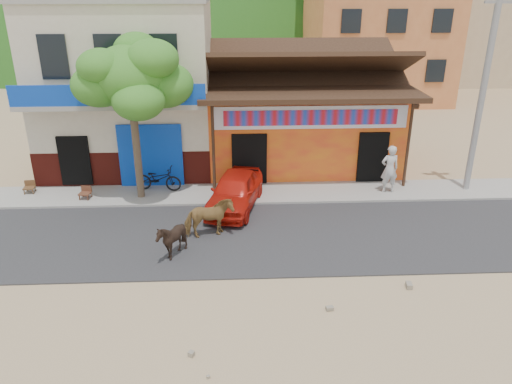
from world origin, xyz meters
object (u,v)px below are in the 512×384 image
cow_tan (209,218)px  cow_dark (172,239)px  scooter (158,179)px  cafe_chair_right (84,188)px  red_car (235,191)px  tree (134,120)px  cafe_chair_left (28,182)px  pedestrian (389,169)px  utility_pole (483,88)px

cow_tan → cow_dark: (-1.06, -1.26, -0.06)m
cow_tan → scooter: bearing=12.8°
cow_dark → cafe_chair_right: size_ratio=1.39×
red_car → tree: bearing=178.9°
tree → red_car: bearing=-15.5°
cow_dark → red_car: size_ratio=0.31×
cow_dark → cafe_chair_left: size_ratio=1.38×
cow_dark → pedestrian: 9.11m
utility_pole → cafe_chair_right: size_ratio=9.33×
cow_tan → scooter: 4.39m
cow_dark → cafe_chair_right: 5.77m
cow_tan → scooter: size_ratio=0.84×
tree → cow_dark: 5.41m
red_car → cafe_chair_right: 5.75m
cafe_chair_left → cafe_chair_right: cafe_chair_left is taller
tree → cow_tan: size_ratio=3.86×
tree → red_car: 4.45m
pedestrian → cafe_chair_right: (-11.65, -0.16, -0.51)m
cafe_chair_left → cafe_chair_right: (2.32, -0.68, -0.00)m
red_car → pedestrian: (5.97, 1.03, 0.37)m
cow_dark → red_car: (1.92, 3.50, 0.06)m
scooter → cow_dark: bearing=-157.6°
cow_tan → cow_dark: 1.65m
cow_tan → cafe_chair_right: bearing=40.7°
tree → red_car: tree is taller
scooter → tree: bearing=144.8°
red_car → pedestrian: size_ratio=2.04×
red_car → scooter: red_car is taller
red_car → scooter: (-3.00, 1.59, -0.09)m
scooter → pedestrian: (8.97, -0.56, 0.46)m
scooter → pedestrian: 9.00m
tree → red_car: (3.60, -1.00, -2.42)m
scooter → red_car: bearing=-107.4°
red_car → cafe_chair_left: 8.15m
pedestrian → cow_tan: bearing=20.2°
cafe_chair_left → pedestrian: bearing=-7.0°
tree → cafe_chair_left: size_ratio=6.96×
cow_tan → red_car: bearing=-37.3°
cow_tan → cafe_chair_right: 5.74m
utility_pole → cafe_chair_left: bearing=178.8°
cafe_chair_left → red_car: bearing=-15.8°
red_car → cafe_chair_left: bearing=-176.5°
utility_pole → red_car: utility_pole is taller
cow_tan → cafe_chair_left: bearing=45.6°
utility_pole → scooter: 12.70m
cow_tan → cafe_chair_left: 8.09m
tree → cafe_chair_right: bearing=-176.4°
cow_dark → cafe_chair_left: bearing=-147.3°
cow_tan → cafe_chair_left: (-7.14, 3.79, -0.15)m
tree → utility_pole: bearing=0.9°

